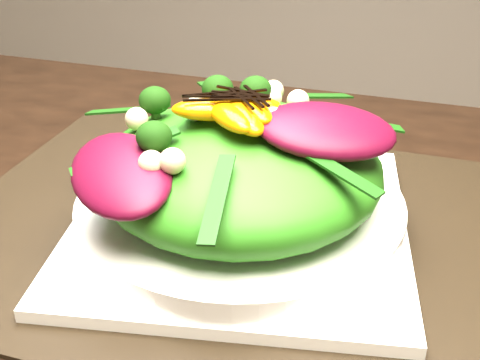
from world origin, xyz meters
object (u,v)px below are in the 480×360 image
(placemat, at_px, (240,230))
(plate_base, at_px, (240,222))
(dining_table, at_px, (59,326))
(orange_segment, at_px, (249,100))
(lettuce_mound, at_px, (240,169))
(salad_bowl, at_px, (240,207))

(placemat, height_order, plate_base, plate_base)
(dining_table, xyz_separation_m, orange_segment, (0.09, 0.16, 0.12))
(plate_base, height_order, lettuce_mound, lettuce_mound)
(dining_table, distance_m, salad_bowl, 0.16)
(placemat, distance_m, plate_base, 0.01)
(dining_table, relative_size, orange_segment, 26.81)
(placemat, relative_size, lettuce_mound, 2.16)
(salad_bowl, bearing_deg, lettuce_mound, 90.00)
(plate_base, height_order, salad_bowl, salad_bowl)
(plate_base, xyz_separation_m, orange_segment, (-0.00, 0.03, 0.09))
(placemat, bearing_deg, plate_base, -90.00)
(plate_base, distance_m, salad_bowl, 0.01)
(dining_table, distance_m, orange_segment, 0.22)
(dining_table, bearing_deg, salad_bowl, 52.32)
(dining_table, distance_m, placemat, 0.16)
(plate_base, distance_m, lettuce_mound, 0.05)
(salad_bowl, relative_size, orange_segment, 4.29)
(placemat, bearing_deg, orange_segment, 95.05)
(dining_table, bearing_deg, lettuce_mound, 52.32)
(placemat, height_order, orange_segment, orange_segment)
(lettuce_mound, relative_size, orange_segment, 3.65)
(lettuce_mound, bearing_deg, plate_base, -90.00)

